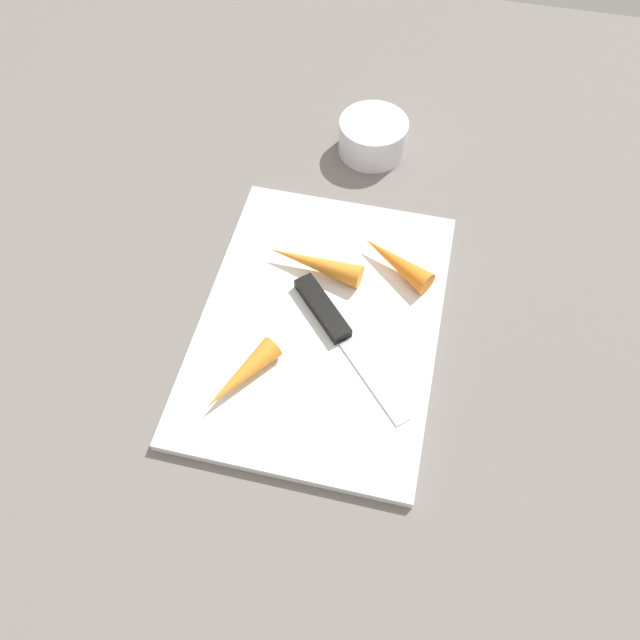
% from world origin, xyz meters
% --- Properties ---
extents(ground_plane, '(1.40, 1.40, 0.00)m').
position_xyz_m(ground_plane, '(0.00, 0.00, 0.00)').
color(ground_plane, slate).
extents(cutting_board, '(0.36, 0.26, 0.01)m').
position_xyz_m(cutting_board, '(0.00, 0.00, 0.01)').
color(cutting_board, white).
rests_on(cutting_board, ground_plane).
extents(knife, '(0.16, 0.15, 0.01)m').
position_xyz_m(knife, '(-0.00, 0.01, 0.02)').
color(knife, '#B7B7BC').
rests_on(knife, cutting_board).
extents(carrot_medium, '(0.10, 0.07, 0.03)m').
position_xyz_m(carrot_medium, '(0.09, -0.06, 0.02)').
color(carrot_medium, orange).
rests_on(carrot_medium, cutting_board).
extents(carrot_longest, '(0.04, 0.12, 0.03)m').
position_xyz_m(carrot_longest, '(-0.07, -0.02, 0.03)').
color(carrot_longest, orange).
rests_on(carrot_longest, cutting_board).
extents(carrot_shortest, '(0.07, 0.09, 0.03)m').
position_xyz_m(carrot_shortest, '(-0.09, 0.07, 0.03)').
color(carrot_shortest, orange).
rests_on(carrot_shortest, cutting_board).
extents(small_bowl, '(0.09, 0.09, 0.05)m').
position_xyz_m(small_bowl, '(-0.29, 0.01, 0.02)').
color(small_bowl, silver).
rests_on(small_bowl, ground_plane).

